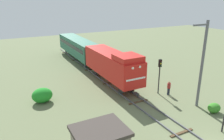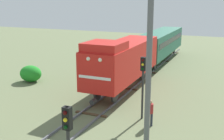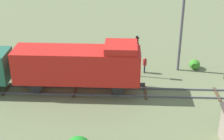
% 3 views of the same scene
% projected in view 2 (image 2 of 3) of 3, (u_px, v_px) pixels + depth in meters
% --- Properties ---
extents(locomotive, '(2.90, 11.60, 4.60)m').
position_uv_depth(locomotive, '(123.00, 59.00, 24.03)').
color(locomotive, red).
rests_on(locomotive, railway_track).
extents(passenger_car_leading, '(2.84, 14.00, 3.66)m').
position_uv_depth(passenger_car_leading, '(161.00, 42.00, 35.94)').
color(passenger_car_leading, '#26604C').
rests_on(passenger_car_leading, railway_track).
extents(traffic_signal_near, '(0.32, 0.34, 3.93)m').
position_uv_depth(traffic_signal_near, '(68.00, 137.00, 10.51)').
color(traffic_signal_near, '#262628').
rests_on(traffic_signal_near, ground).
extents(traffic_signal_mid, '(0.32, 0.34, 4.20)m').
position_uv_depth(traffic_signal_mid, '(143.00, 76.00, 18.11)').
color(traffic_signal_mid, '#262628').
rests_on(traffic_signal_mid, ground).
extents(worker_by_signal, '(0.38, 0.38, 1.70)m').
position_uv_depth(worker_by_signal, '(150.00, 111.00, 17.50)').
color(worker_by_signal, '#262B38').
rests_on(worker_by_signal, ground).
extents(catenary_mast, '(1.94, 0.28, 8.86)m').
position_uv_depth(catenary_mast, '(148.00, 66.00, 13.23)').
color(catenary_mast, '#595960').
rests_on(catenary_mast, ground).
extents(bush_near, '(2.18, 1.78, 1.59)m').
position_uv_depth(bush_near, '(31.00, 74.00, 27.13)').
color(bush_near, '#218826').
rests_on(bush_near, ground).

